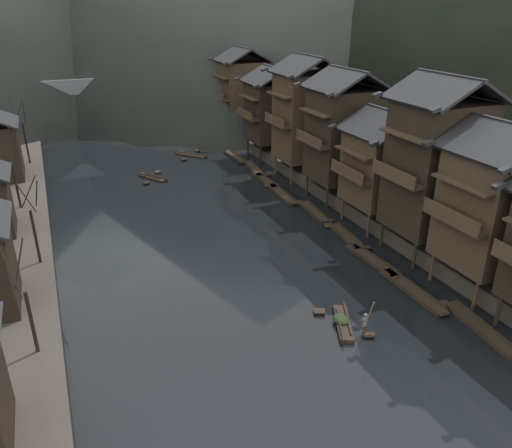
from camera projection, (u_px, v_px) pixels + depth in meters
water at (286, 328)px, 36.03m from camera, size 300.00×300.00×0.00m
right_bank at (371, 139)px, 81.72m from camera, size 40.00×200.00×1.80m
stilt_houses at (350, 126)px, 55.05m from camera, size 9.00×67.60×16.42m
bare_trees at (16, 192)px, 42.59m from camera, size 3.96×62.91×7.92m
moored_sampans at (277, 186)px, 63.12m from camera, size 3.07×72.79×0.47m
midriver_boats at (174, 152)px, 77.45m from camera, size 11.54×27.78×0.45m
stone_bridge at (120, 96)px, 94.46m from camera, size 40.00×6.00×9.00m
hero_sampan at (343, 323)px, 36.32m from camera, size 2.76×4.74×0.43m
cargo_heap at (341, 315)px, 36.23m from camera, size 1.06×1.39×0.64m
boatman at (365, 320)px, 34.85m from camera, size 0.64×0.47×1.61m
bamboo_pole at (371, 284)px, 33.74m from camera, size 0.84×2.11×4.20m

